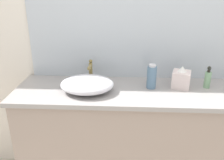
{
  "coord_description": "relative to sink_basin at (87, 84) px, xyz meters",
  "views": [
    {
      "loc": [
        -0.17,
        -1.15,
        1.61
      ],
      "look_at": [
        -0.25,
        0.41,
        0.98
      ],
      "focal_mm": 38.38,
      "sensor_mm": 36.0,
      "label": 1
    }
  ],
  "objects": [
    {
      "name": "lotion_bottle",
      "position": [
        0.46,
        0.08,
        0.03
      ],
      "size": [
        0.07,
        0.07,
        0.18
      ],
      "color": "slate",
      "rests_on": "vanity_counter"
    },
    {
      "name": "soap_dispenser",
      "position": [
        0.87,
        0.11,
        0.02
      ],
      "size": [
        0.05,
        0.05,
        0.16
      ],
      "color": "#78A27A",
      "rests_on": "vanity_counter"
    },
    {
      "name": "sink_basin",
      "position": [
        0.0,
        0.0,
        0.0
      ],
      "size": [
        0.38,
        0.31,
        0.1
      ],
      "primitive_type": "ellipsoid",
      "color": "silver",
      "rests_on": "vanity_counter"
    },
    {
      "name": "tissue_box",
      "position": [
        0.68,
        0.11,
        0.02
      ],
      "size": [
        0.16,
        0.16,
        0.16
      ],
      "color": "beige",
      "rests_on": "vanity_counter"
    },
    {
      "name": "vanity_counter",
      "position": [
        0.35,
        0.04,
        -0.5
      ],
      "size": [
        1.76,
        0.52,
        0.9
      ],
      "color": "gray",
      "rests_on": "ground"
    },
    {
      "name": "faucet",
      "position": [
        0.0,
        0.18,
        0.05
      ],
      "size": [
        0.03,
        0.12,
        0.17
      ],
      "color": "olive",
      "rests_on": "vanity_counter"
    },
    {
      "name": "bathroom_wall_rear",
      "position": [
        0.42,
        0.34,
        0.35
      ],
      "size": [
        6.0,
        0.06,
        2.6
      ],
      "primitive_type": "cube",
      "color": "silver",
      "rests_on": "ground"
    }
  ]
}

